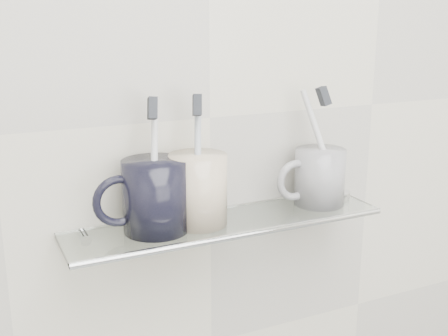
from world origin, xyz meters
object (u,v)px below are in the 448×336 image
shelf_glass (227,222)px  mug_right (320,177)px  mug_left (155,196)px  mug_center (198,190)px

shelf_glass → mug_right: size_ratio=5.33×
mug_left → mug_center: size_ratio=0.99×
mug_left → mug_right: 0.29m
shelf_glass → mug_right: bearing=1.7°
mug_center → mug_right: (0.22, 0.00, -0.01)m
mug_left → mug_center: bearing=-23.0°
shelf_glass → mug_left: size_ratio=4.70×
shelf_glass → mug_center: (-0.05, 0.00, 0.06)m
mug_center → mug_right: 0.22m
shelf_glass → mug_right: mug_right is taller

